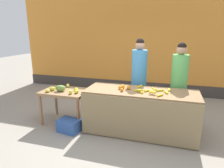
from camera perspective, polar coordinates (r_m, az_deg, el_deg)
The scene contains 11 objects.
ground_plane at distance 4.36m, azimuth 2.50°, elevation -12.70°, with size 24.00×24.00×0.00m, color gray.
market_wall_back at distance 6.72m, azimuth 8.91°, elevation 12.48°, with size 8.66×0.23×3.58m.
fruit_stall_counter at distance 4.09m, azimuth 8.06°, elevation -7.92°, with size 2.20×0.82×0.89m.
side_table_wooden at distance 4.57m, azimuth -13.19°, elevation -3.03°, with size 1.00×0.70×0.75m.
banana_bunch_pile at distance 3.89m, azimuth 11.25°, elevation -1.91°, with size 0.69×0.65×0.07m.
orange_pile at distance 4.00m, azimuth 3.26°, elevation -1.01°, with size 0.24×0.27×0.09m.
mango_papaya_pile at distance 4.51m, azimuth -14.33°, elevation -1.32°, with size 0.77×0.63×0.14m.
vendor_woman_blue_shirt at distance 4.58m, azimuth 7.69°, elevation 1.18°, with size 0.34×0.34×1.87m.
vendor_woman_green_shirt at distance 4.52m, azimuth 18.50°, elevation -0.14°, with size 0.34×0.34×1.80m.
produce_crate at distance 4.31m, azimuth -12.11°, elevation -11.51°, with size 0.44×0.32×0.26m, color #3359A5.
produce_sack at distance 5.17m, azimuth -0.83°, elevation -5.36°, with size 0.36×0.30×0.46m, color maroon.
Camera 1 is at (0.93, -3.76, 2.02)m, focal length 31.99 mm.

